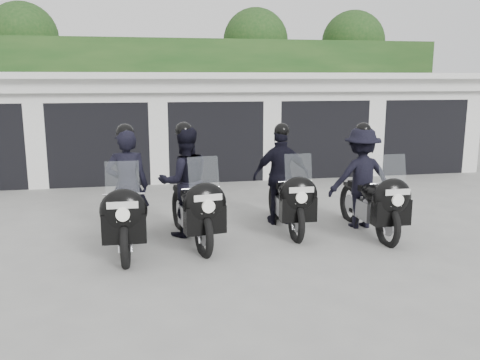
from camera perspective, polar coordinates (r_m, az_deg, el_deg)
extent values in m
plane|color=gray|center=(8.86, 2.60, -7.18)|extent=(80.00, 80.00, 0.00)
cube|color=white|center=(16.84, -4.20, 6.51)|extent=(16.00, 6.00, 2.80)
cube|color=white|center=(16.58, -4.19, 11.55)|extent=(16.40, 6.80, 0.16)
cube|color=white|center=(13.56, -2.60, 10.65)|extent=(16.40, 0.12, 0.40)
cube|color=black|center=(14.04, -2.64, 0.28)|extent=(16.00, 0.06, 0.24)
cube|color=white|center=(14.13, -21.86, 4.80)|extent=(0.50, 0.50, 2.80)
cube|color=black|center=(15.00, -15.21, 4.40)|extent=(2.60, 2.60, 2.20)
cube|color=white|center=(13.86, -15.81, 9.64)|extent=(2.60, 0.50, 0.60)
cube|color=white|center=(13.89, -9.16, 5.37)|extent=(0.50, 0.50, 2.80)
cube|color=black|center=(15.09, -3.36, 4.81)|extent=(2.60, 2.60, 2.20)
cube|color=white|center=(13.96, -2.84, 10.05)|extent=(2.60, 0.50, 0.60)
cube|color=white|center=(14.33, 3.38, 5.67)|extent=(0.50, 0.50, 2.80)
cube|color=black|center=(15.80, 7.90, 5.02)|extent=(2.60, 2.60, 2.20)
cube|color=white|center=(14.72, 9.38, 9.98)|extent=(2.60, 0.50, 0.60)
cube|color=white|center=(15.39, 14.69, 5.71)|extent=(0.50, 0.50, 2.80)
cube|color=black|center=(17.06, 17.84, 5.04)|extent=(2.60, 2.60, 2.20)
cube|color=white|center=(16.06, 19.96, 9.57)|extent=(2.60, 0.50, 0.60)
cube|color=white|center=(16.96, 24.23, 5.58)|extent=(0.50, 0.50, 2.80)
cube|color=#163814|center=(20.77, -5.57, 9.47)|extent=(20.00, 2.00, 4.30)
sphere|color=#163814|center=(22.67, -23.23, 14.48)|extent=(2.80, 2.80, 2.80)
cylinder|color=black|center=(22.64, -22.68, 7.54)|extent=(0.24, 0.24, 3.30)
sphere|color=#163814|center=(22.77, 1.75, 15.34)|extent=(2.80, 2.80, 2.80)
cylinder|color=black|center=(22.74, 1.70, 8.41)|extent=(0.24, 0.24, 3.30)
sphere|color=#163814|center=(24.16, 12.58, 14.85)|extent=(2.80, 2.80, 2.80)
cylinder|color=black|center=(24.14, 12.30, 8.33)|extent=(0.24, 0.24, 3.30)
torus|color=black|center=(7.98, -12.74, -6.92)|extent=(0.15, 0.83, 0.82)
torus|color=black|center=(9.53, -12.22, -3.89)|extent=(0.15, 0.83, 0.82)
cube|color=#A3A3A8|center=(8.75, -12.47, -4.73)|extent=(0.31, 0.63, 0.36)
cube|color=black|center=(8.78, -12.43, -5.91)|extent=(0.13, 1.47, 0.07)
ellipsoid|color=black|center=(8.47, -12.65, -2.60)|extent=(0.38, 0.66, 0.32)
cube|color=black|center=(8.94, -12.49, -1.72)|extent=(0.31, 0.63, 0.11)
ellipsoid|color=black|center=(7.75, -12.94, -3.40)|extent=(0.72, 0.39, 0.68)
cube|color=black|center=(7.81, -12.86, -5.24)|extent=(0.66, 0.27, 0.45)
cube|color=#B2BFC6|center=(7.68, -13.08, -0.09)|extent=(0.50, 0.14, 0.57)
cylinder|color=silver|center=(7.92, -12.92, -1.57)|extent=(0.63, 0.05, 0.03)
cube|color=silver|center=(7.53, -13.07, -2.78)|extent=(0.45, 0.03, 0.10)
cube|color=silver|center=(7.61, -12.99, -4.20)|extent=(0.20, 0.02, 0.11)
imported|color=black|center=(8.92, -12.53, -0.72)|extent=(0.73, 0.49, 1.98)
sphere|color=black|center=(8.78, -12.79, 5.20)|extent=(0.30, 0.30, 0.30)
torus|color=black|center=(8.24, -4.11, -6.07)|extent=(0.26, 0.83, 0.82)
torus|color=black|center=(9.75, -6.82, -3.37)|extent=(0.26, 0.83, 0.82)
cube|color=#A3A3A8|center=(8.99, -5.63, -4.09)|extent=(0.39, 0.66, 0.36)
cube|color=black|center=(9.02, -5.57, -5.23)|extent=(0.33, 1.46, 0.07)
ellipsoid|color=black|center=(8.72, -5.35, -1.98)|extent=(0.47, 0.70, 0.32)
cube|color=black|center=(9.17, -6.15, -1.19)|extent=(0.39, 0.66, 0.11)
ellipsoid|color=black|center=(8.02, -3.99, -2.64)|extent=(0.76, 0.48, 0.68)
cube|color=black|center=(8.08, -3.96, -4.42)|extent=(0.68, 0.35, 0.45)
cube|color=#B2BFC6|center=(7.95, -4.10, 0.56)|extent=(0.51, 0.21, 0.57)
cylinder|color=silver|center=(8.18, -4.46, -0.91)|extent=(0.63, 0.14, 0.03)
cube|color=silver|center=(7.81, -3.60, -2.00)|extent=(0.45, 0.09, 0.10)
cube|color=silver|center=(7.89, -3.65, -3.38)|extent=(0.20, 0.05, 0.11)
imported|color=black|center=(9.16, -6.21, -0.21)|extent=(1.07, 0.90, 1.97)
sphere|color=black|center=(9.02, -6.33, 5.55)|extent=(0.30, 0.30, 0.30)
torus|color=black|center=(9.00, 6.34, -4.71)|extent=(0.13, 0.79, 0.79)
torus|color=black|center=(10.45, 3.96, -2.40)|extent=(0.13, 0.79, 0.79)
cube|color=#A3A3A8|center=(9.72, 5.03, -3.01)|extent=(0.29, 0.60, 0.35)
cube|color=black|center=(9.74, 5.05, -4.02)|extent=(0.11, 1.40, 0.06)
ellipsoid|color=black|center=(9.46, 5.36, -1.12)|extent=(0.36, 0.63, 0.31)
cube|color=black|center=(9.90, 4.65, -0.43)|extent=(0.29, 0.60, 0.11)
ellipsoid|color=black|center=(8.79, 6.57, -1.68)|extent=(0.69, 0.37, 0.65)
cube|color=black|center=(8.85, 6.53, -3.25)|extent=(0.63, 0.25, 0.43)
cube|color=#B2BFC6|center=(8.74, 6.57, 1.12)|extent=(0.48, 0.13, 0.55)
cylinder|color=silver|center=(8.95, 6.20, -0.17)|extent=(0.60, 0.04, 0.03)
cube|color=silver|center=(8.59, 6.93, -1.11)|extent=(0.43, 0.02, 0.10)
cube|color=silver|center=(8.67, 6.84, -2.32)|extent=(0.19, 0.02, 0.11)
imported|color=black|center=(9.89, 4.64, 0.44)|extent=(1.12, 0.65, 1.89)
sphere|color=black|center=(9.76, 4.72, 5.56)|extent=(0.29, 0.29, 0.29)
torus|color=black|center=(9.07, 16.25, -4.93)|extent=(0.13, 0.80, 0.80)
torus|color=black|center=(10.44, 12.19, -2.61)|extent=(0.13, 0.80, 0.80)
cube|color=#A3A3A8|center=(9.75, 14.04, -3.23)|extent=(0.29, 0.61, 0.35)
cube|color=black|center=(9.77, 14.05, -4.25)|extent=(0.11, 1.43, 0.07)
ellipsoid|color=black|center=(9.50, 14.64, -1.32)|extent=(0.37, 0.64, 0.32)
cube|color=black|center=(9.91, 13.44, -0.62)|extent=(0.29, 0.61, 0.11)
ellipsoid|color=black|center=(8.87, 16.69, -1.89)|extent=(0.70, 0.37, 0.66)
cube|color=black|center=(8.93, 16.60, -3.46)|extent=(0.64, 0.25, 0.44)
cube|color=#B2BFC6|center=(8.81, 16.75, 0.94)|extent=(0.48, 0.13, 0.56)
cylinder|color=silver|center=(9.02, 16.10, -0.36)|extent=(0.61, 0.04, 0.03)
cube|color=silver|center=(8.68, 17.32, -1.31)|extent=(0.44, 0.02, 0.10)
cube|color=silver|center=(8.76, 17.14, -2.53)|extent=(0.20, 0.02, 0.11)
imported|color=black|center=(9.90, 13.42, 0.26)|extent=(1.25, 0.66, 1.92)
sphere|color=black|center=(9.77, 13.67, 5.45)|extent=(0.30, 0.30, 0.30)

